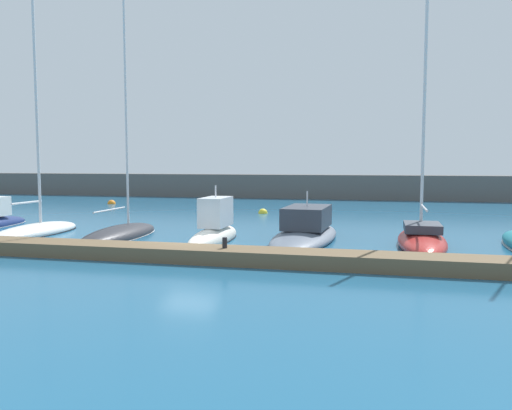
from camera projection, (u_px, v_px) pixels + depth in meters
The scene contains 12 objects.
ground_plane at pixel (189, 252), 22.92m from camera, with size 120.00×120.00×0.00m, color #1E567A.
dock_pier at pixel (172, 253), 20.93m from camera, with size 36.35×1.74×0.59m, color brown.
breakwater_seawall at pixel (299, 186), 56.95m from camera, with size 108.00×2.50×2.70m, color #5B5651.
sailboat_white_second at pixel (36, 230), 28.31m from camera, with size 2.43×6.92×14.27m.
sailboat_charcoal_third at pixel (120, 234), 27.11m from camera, with size 2.26×7.38×13.63m.
motorboat_ivory_fourth at pixel (214, 231), 25.80m from camera, with size 1.70×6.33×3.31m.
motorboat_slate_fifth at pixel (306, 231), 26.39m from camera, with size 3.56×9.81×2.85m.
sailboat_red_sixth at pixel (422, 238), 24.18m from camera, with size 2.40×7.65×13.25m.
mooring_buoy_orange at pixel (112, 204), 49.31m from camera, with size 0.79×0.79×0.79m, color orange.
mooring_buoy_yellow at pixel (263, 213), 40.15m from camera, with size 0.76×0.76×0.76m, color yellow.
mooring_buoy_white at pixel (200, 205), 48.57m from camera, with size 0.64×0.64×0.64m, color white.
dock_bollard at pixel (225, 243), 20.37m from camera, with size 0.20×0.20×0.44m, color black.
Camera 1 is at (8.11, -21.37, 4.08)m, focal length 35.09 mm.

